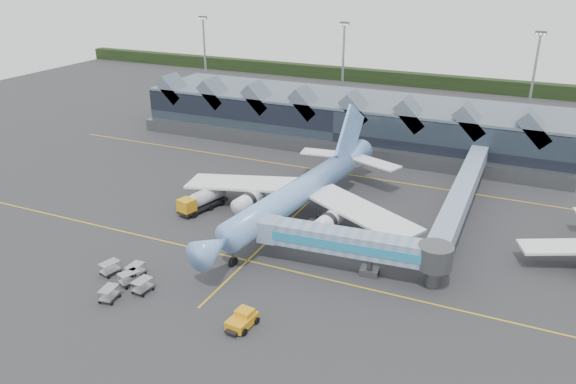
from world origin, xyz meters
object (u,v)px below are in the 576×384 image
at_px(pushback_tug, 242,320).
at_px(jet_bridge, 363,246).
at_px(main_airliner, 300,192).
at_px(fuel_truck, 204,199).

bearing_deg(pushback_tug, jet_bridge, 68.52).
relative_size(main_airliner, fuel_truck, 4.80).
distance_m(main_airliner, fuel_truck, 15.75).
xyz_separation_m(jet_bridge, pushback_tug, (-8.47, -16.08, -3.11)).
bearing_deg(jet_bridge, pushback_tug, -122.17).
xyz_separation_m(main_airliner, pushback_tug, (5.19, -27.85, -3.56)).
height_order(main_airliner, jet_bridge, main_airliner).
bearing_deg(jet_bridge, main_airliner, 134.83).
bearing_deg(main_airliner, jet_bridge, -33.37).
xyz_separation_m(fuel_truck, pushback_tug, (20.39, -24.66, -1.00)).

